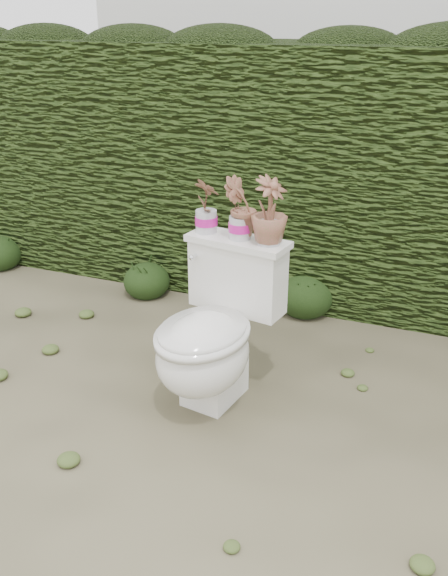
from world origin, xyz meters
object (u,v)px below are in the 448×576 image
at_px(toilet, 212,336).
at_px(potted_plant_right, 269,213).
at_px(potted_plant_left, 206,207).
at_px(potted_plant_center, 240,210).

height_order(toilet, potted_plant_right, potted_plant_right).
bearing_deg(potted_plant_right, toilet, 158.08).
height_order(toilet, potted_plant_left, potted_plant_left).
distance_m(toilet, potted_plant_left, 0.63).
height_order(potted_plant_center, potted_plant_right, potted_plant_right).
relative_size(potted_plant_left, potted_plant_center, 0.91).
height_order(potted_plant_left, potted_plant_right, potted_plant_right).
bearing_deg(potted_plant_right, potted_plant_left, 102.41).
xyz_separation_m(potted_plant_left, potted_plant_center, (0.19, -0.03, 0.01)).
bearing_deg(potted_plant_left, potted_plant_right, -165.51).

